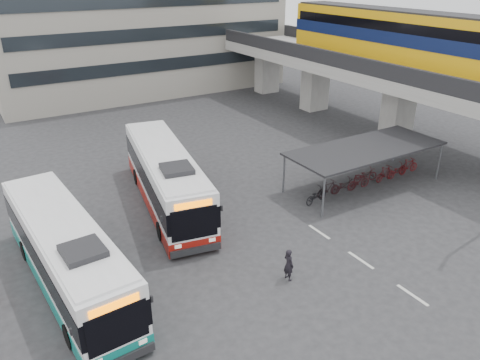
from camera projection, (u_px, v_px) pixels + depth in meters
ground at (280, 246)px, 23.07m from camera, size 120.00×120.00×0.00m
viaduct at (378, 54)px, 36.82m from camera, size 8.00×32.00×9.68m
bike_shelter at (364, 166)px, 28.87m from camera, size 10.00×4.00×2.54m
road_markings at (361, 260)px, 21.92m from camera, size 0.15×7.60×0.01m
bus_main at (166, 178)px, 26.49m from camera, size 4.67×12.10×3.50m
bus_teal at (67, 254)px, 19.61m from camera, size 3.23×11.51×3.36m
pedestrian at (289, 265)px, 20.30m from camera, size 0.39×0.57×1.52m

